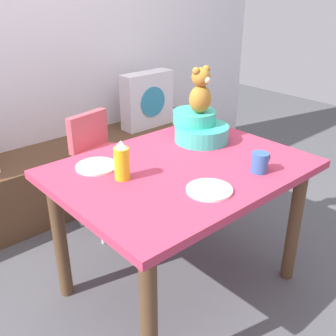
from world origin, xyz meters
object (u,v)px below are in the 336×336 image
Objects in this scene: dining_table at (181,185)px; ketchup_bottle at (122,161)px; highchair at (103,157)px; pillow_floral_right at (147,100)px; dinner_plate_near at (209,190)px; dinner_plate_far at (97,166)px; infant_seat_teal at (199,128)px; teddy_bear at (201,91)px; coffee_mug at (260,162)px.

ketchup_bottle is (-0.30, 0.07, 0.20)m from dining_table.
highchair is at bearing 87.66° from dining_table.
highchair is (-0.70, -0.42, -0.16)m from pillow_floral_right.
dinner_plate_near and dinner_plate_far have the same top height.
dinner_plate_far is (-0.63, 0.07, -0.07)m from infant_seat_teal.
teddy_bear is 1.35× the size of ketchup_bottle.
highchair is 3.95× the size of dinner_plate_far.
coffee_mug is (0.19, -1.06, 0.27)m from highchair.
dinner_plate_far is at bearing -124.68° from highchair.
infant_seat_teal reaches higher than dinner_plate_near.
pillow_floral_right is at bearing 41.19° from dinner_plate_far.
dinner_plate_near is at bearing -96.69° from highchair.
teddy_bear is (0.27, -0.58, 0.50)m from highchair.
infant_seat_teal is (0.31, 0.18, 0.18)m from dining_table.
ketchup_bottle is at bearing -133.08° from pillow_floral_right.
highchair is 3.95× the size of dinner_plate_near.
ketchup_bottle is (-0.60, -0.11, 0.02)m from infant_seat_teal.
coffee_mug is at bearing -99.63° from teddy_bear.
dinner_plate_far is (-0.32, 0.25, 0.12)m from dining_table.
pillow_floral_right is at bearing 60.29° from dinner_plate_near.
teddy_bear reaches higher than pillow_floral_right.
infant_seat_teal is at bearing -113.35° from pillow_floral_right.
teddy_bear reaches higher than ketchup_bottle.
dinner_plate_near is at bearing -58.63° from ketchup_bottle.
dinner_plate_far is at bearing 173.49° from infant_seat_teal.
dinner_plate_far is (-0.55, 0.55, -0.04)m from coffee_mug.
coffee_mug is at bearing -35.05° from ketchup_bottle.
highchair reaches higher than dining_table.
dinner_plate_near is (-0.31, 0.03, -0.04)m from coffee_mug.
infant_seat_teal is at bearing 10.18° from ketchup_bottle.
teddy_bear is 2.08× the size of coffee_mug.
dinner_plate_far is (-0.63, 0.07, -0.27)m from teddy_bear.
ketchup_bottle is 0.41m from dinner_plate_near.
coffee_mug is 0.32m from dinner_plate_near.
dinner_plate_far is (-0.23, 0.52, 0.00)m from dinner_plate_near.
teddy_bear is (-0.43, -1.00, 0.34)m from pillow_floral_right.
dining_table is at bearing -92.34° from highchair.
infant_seat_teal is at bearing -64.74° from highchair.
teddy_bear is at bearing -6.56° from dinner_plate_far.
highchair is 0.81m from teddy_bear.
infant_seat_teal is 0.21m from teddy_bear.
dining_table is at bearing -14.06° from ketchup_bottle.
dinner_plate_far reaches higher than dining_table.
infant_seat_teal is 0.48m from coffee_mug.
highchair is at bearing 64.49° from ketchup_bottle.
dinner_plate_near reaches higher than dining_table.
ketchup_bottle is 0.92× the size of dinner_plate_near.
dinner_plate_near is (-0.40, -0.45, -0.07)m from infant_seat_teal.
highchair is at bearing 55.32° from dinner_plate_far.
pillow_floral_right is 1.52m from ketchup_bottle.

